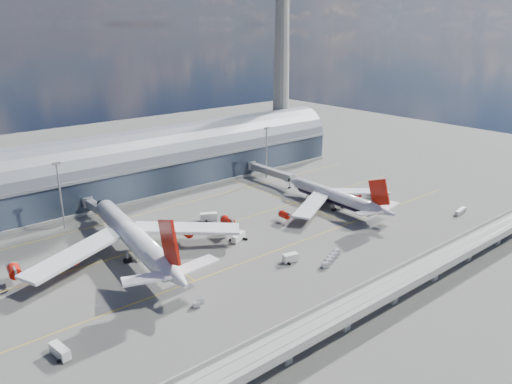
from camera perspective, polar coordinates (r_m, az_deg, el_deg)
ground at (r=177.66m, az=0.68°, el=-5.45°), size 500.00×500.00×0.00m
taxi_lines at (r=193.62m, az=-3.59°, el=-3.39°), size 200.00×80.12×0.01m
terminal at (r=235.20m, az=-11.79°, el=3.15°), size 200.00×30.00×28.00m
control_tower at (r=281.56m, az=2.93°, el=14.35°), size 19.00×19.00×103.00m
guideway at (r=142.55m, az=15.47°, el=-10.22°), size 220.00×8.50×7.20m
floodlight_mast_left at (r=195.58m, az=-21.46°, el=-0.22°), size 3.00×0.70×25.70m
floodlight_mast_right at (r=243.75m, az=1.20°, el=4.64°), size 3.00×0.70×25.70m
airliner_left at (r=166.43m, az=-13.68°, el=-5.14°), size 75.30×79.20×24.14m
airliner_right at (r=208.21m, az=9.11°, el=-0.58°), size 56.32×58.86×18.69m
jet_bridge_left at (r=200.66m, az=-17.53°, el=-1.87°), size 4.40×28.00×7.25m
jet_bridge_right at (r=241.72m, az=1.38°, el=2.45°), size 4.40×32.00×7.25m
service_truck_0 at (r=127.98m, az=-21.50°, el=-16.57°), size 3.07×6.75×2.69m
service_truck_1 at (r=161.40m, az=3.96°, el=-7.53°), size 5.34×3.37×2.87m
service_truck_2 at (r=176.39m, az=-2.03°, el=-5.17°), size 7.28×4.62×2.56m
service_truck_3 at (r=210.21m, az=6.22°, el=-1.19°), size 6.39×6.45×3.17m
service_truck_4 at (r=217.11m, az=8.43°, el=-0.64°), size 3.47×5.85×3.19m
service_truck_5 at (r=194.55m, az=-5.42°, el=-2.83°), size 6.82×5.30×3.11m
cargo_train_0 at (r=139.37m, az=-6.59°, el=-12.46°), size 4.45×3.25×1.47m
cargo_train_1 at (r=163.73m, az=8.58°, el=-7.52°), size 12.60×6.34×1.72m
cargo_train_2 at (r=217.20m, az=22.34°, el=-2.06°), size 8.28×3.04×1.81m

